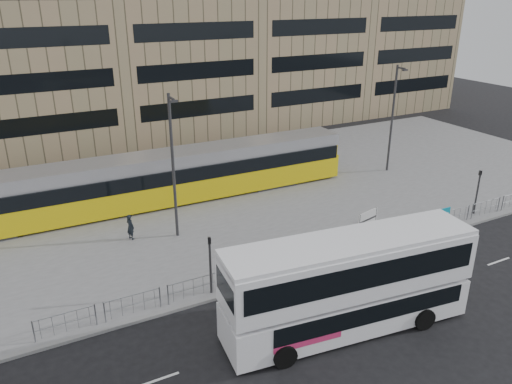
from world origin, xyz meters
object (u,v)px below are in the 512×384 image
tram (143,182)px  station_sign (367,221)px  double_decker_bus (349,282)px  traffic_light_east (478,186)px  ad_panel (445,216)px  pedestrian (130,227)px  lamp_post_east (393,115)px  traffic_light_west (210,258)px  lamp_post_west (173,162)px

tram → station_sign: 15.51m
double_decker_bus → traffic_light_east: double_decker_bus is taller
ad_panel → pedestrian: bearing=158.1°
lamp_post_east → tram: bearing=173.9°
station_sign → traffic_light_east: traffic_light_east is taller
traffic_light_west → pedestrian: bearing=123.5°
tram → ad_panel: tram is taller
pedestrian → station_sign: bearing=-142.9°
pedestrian → lamp_post_east: bearing=-107.3°
double_decker_bus → station_sign: double_decker_bus is taller
station_sign → ad_panel: size_ratio=1.47×
station_sign → traffic_light_west: (-10.40, -0.68, 0.56)m
lamp_post_west → station_sign: bearing=-32.0°
ad_panel → lamp_post_west: 17.38m
station_sign → ad_panel: station_sign is taller
tram → ad_panel: 20.23m
traffic_light_east → lamp_post_east: bearing=85.8°
traffic_light_west → lamp_post_east: bearing=45.0°
double_decker_bus → station_sign: size_ratio=5.64×
double_decker_bus → ad_panel: (11.75, 5.20, -1.48)m
traffic_light_east → lamp_post_east: size_ratio=0.35×
double_decker_bus → lamp_post_east: 22.47m
double_decker_bus → traffic_light_east: (15.32, 5.85, -0.32)m
station_sign → lamp_post_east: 14.22m
traffic_light_east → tram: bearing=149.7°
tram → traffic_light_east: (19.51, -11.76, 0.14)m
tram → pedestrian: size_ratio=19.16×
ad_panel → lamp_post_west: (-15.45, 6.89, 3.98)m
double_decker_bus → pedestrian: double_decker_bus is taller
tram → traffic_light_east: bearing=-30.2°
tram → station_sign: tram is taller
ad_panel → lamp_post_east: lamp_post_east is taller
double_decker_bus → lamp_post_east: (16.15, 15.43, 2.46)m
pedestrian → traffic_light_east: traffic_light_east is taller
pedestrian → traffic_light_east: bearing=-131.7°
pedestrian → traffic_light_east: (21.68, -7.18, 1.16)m
tram → ad_panel: size_ratio=22.31×
double_decker_bus → traffic_light_west: (-4.33, 5.30, -0.32)m
lamp_post_west → lamp_post_east: size_ratio=1.01×
double_decker_bus → traffic_light_east: bearing=27.6°
tram → double_decker_bus: bearing=-75.7°
double_decker_bus → pedestrian: bearing=122.7°
lamp_post_east → pedestrian: bearing=-173.9°
tram → pedestrian: (-2.17, -4.58, -1.02)m
pedestrian → lamp_post_east: lamp_post_east is taller
station_sign → ad_panel: bearing=-21.6°
tram → lamp_post_east: lamp_post_east is taller
traffic_light_west → lamp_post_west: 7.38m
station_sign → lamp_post_east: lamp_post_east is taller
double_decker_bus → station_sign: (6.06, 5.98, -0.88)m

